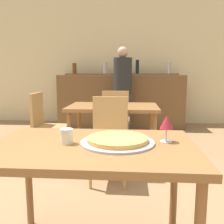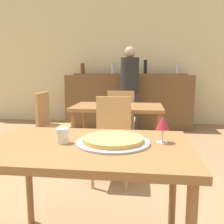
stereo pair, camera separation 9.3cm
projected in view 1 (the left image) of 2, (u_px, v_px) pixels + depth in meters
name	position (u px, v px, depth m)	size (l,w,h in m)	color
wall_back	(122.00, 61.00, 5.65)	(8.00, 0.05, 2.80)	beige
dining_table_near	(92.00, 158.00, 1.43)	(1.18, 0.78, 0.74)	brown
dining_table_far	(113.00, 112.00, 3.14)	(1.11, 0.71, 0.74)	brown
bar_counter	(121.00, 101.00, 5.29)	(2.60, 0.56, 1.10)	brown
bar_back_shelf	(120.00, 73.00, 5.33)	(2.39, 0.24, 0.32)	brown
chair_far_side_front	(109.00, 133.00, 2.64)	(0.40, 0.40, 0.89)	tan
chair_far_side_back	(116.00, 116.00, 3.68)	(0.40, 0.40, 0.89)	tan
chair_far_side_left	(45.00, 122.00, 3.23)	(0.40, 0.40, 0.89)	tan
pizza_tray	(117.00, 140.00, 1.44)	(0.43, 0.43, 0.04)	#A3A3A8
cheese_shaker	(66.00, 136.00, 1.42)	(0.08, 0.08, 0.09)	beige
person_standing	(123.00, 87.00, 4.66)	(0.34, 0.34, 1.62)	#2D2D38
wine_glass	(167.00, 123.00, 1.45)	(0.08, 0.08, 0.16)	silver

